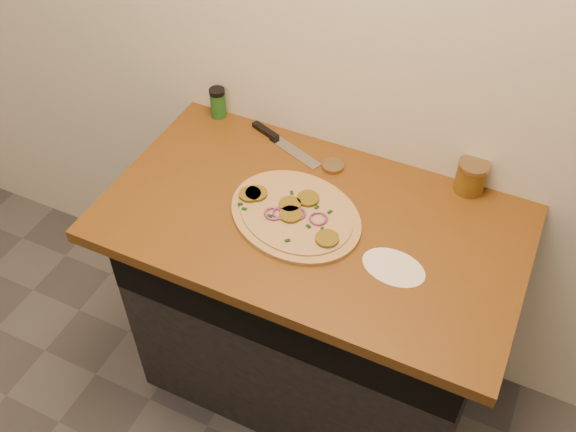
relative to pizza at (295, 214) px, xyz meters
The scene contains 8 objects.
cabinet 0.49m from the pizza, 48.00° to the left, with size 1.10×0.60×0.86m, color black.
countertop 0.06m from the pizza, 25.62° to the left, with size 1.20×0.70×0.04m, color brown.
pizza is the anchor object (origin of this frame).
chefs_knife 0.34m from the pizza, 123.28° to the left, with size 0.28×0.13×0.02m.
mason_jar_lid 0.24m from the pizza, 85.51° to the left, with size 0.07×0.07×0.01m, color #977E57.
salsa_jar 0.53m from the pizza, 37.67° to the left, with size 0.09×0.09×0.10m.
spice_shaker 0.54m from the pizza, 143.08° to the left, with size 0.05×0.05×0.11m.
flour_spill 0.32m from the pizza, 10.82° to the right, with size 0.17×0.17×0.00m, color silver.
Camera 1 is at (0.48, 0.23, 2.20)m, focal length 40.00 mm.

